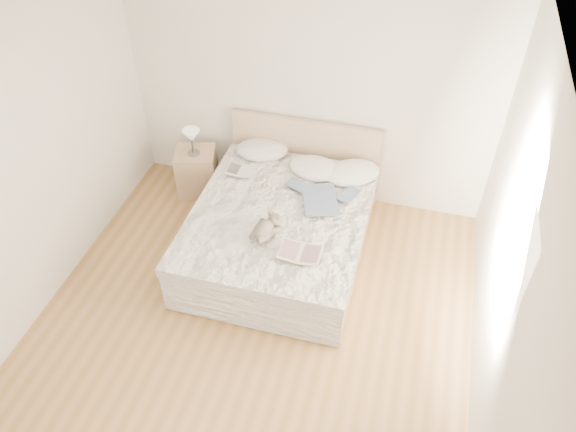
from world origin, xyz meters
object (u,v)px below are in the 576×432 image
at_px(childrens_book, 300,253).
at_px(photo_book, 241,171).
at_px(teddy_bear, 264,234).
at_px(nightstand, 197,172).
at_px(table_lamp, 192,137).
at_px(bed, 282,228).

bearing_deg(childrens_book, photo_book, 132.04).
bearing_deg(childrens_book, teddy_bear, 161.61).
distance_m(nightstand, teddy_bear, 1.71).
height_order(table_lamp, photo_book, table_lamp).
bearing_deg(bed, photo_book, 144.23).
relative_size(bed, photo_book, 7.00).
bearing_deg(bed, childrens_book, -60.01).
bearing_deg(nightstand, table_lamp, -81.97).
xyz_separation_m(photo_book, teddy_bear, (0.53, -0.89, 0.02)).
bearing_deg(nightstand, photo_book, -23.02).
bearing_deg(nightstand, teddy_bear, -44.51).
relative_size(table_lamp, childrens_book, 0.77).
distance_m(bed, table_lamp, 1.47).
relative_size(bed, childrens_book, 5.29).
relative_size(nightstand, teddy_bear, 1.77).
relative_size(photo_book, childrens_book, 0.76).
distance_m(bed, teddy_bear, 0.59).
bearing_deg(teddy_bear, childrens_book, 1.61).
height_order(bed, childrens_book, bed).
relative_size(childrens_book, teddy_bear, 1.28).
bearing_deg(teddy_bear, nightstand, 155.36).
height_order(bed, teddy_bear, bed).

